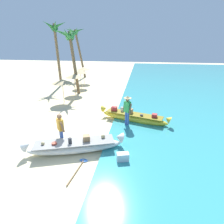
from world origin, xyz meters
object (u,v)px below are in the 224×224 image
boat_white_foreground (75,146)px  paddle (79,167)px  palm_tree_tall_inland (77,37)px  cooler_box (123,158)px  person_vendor_hatted (127,109)px  person_tourist_customer (61,128)px  boat_yellow_midground (133,117)px  palm_tree_leaning_seaward (70,41)px  palm_tree_mid_cluster (55,35)px

boat_white_foreground → paddle: 1.21m
palm_tree_tall_inland → cooler_box: 20.64m
boat_white_foreground → palm_tree_tall_inland: palm_tree_tall_inland is taller
person_vendor_hatted → cooler_box: bearing=-88.2°
person_tourist_customer → palm_tree_tall_inland: size_ratio=0.25×
boat_yellow_midground → palm_tree_leaning_seaward: size_ratio=0.76×
boat_yellow_midground → palm_tree_tall_inland: size_ratio=0.68×
person_vendor_hatted → paddle: (-1.55, -4.04, -1.04)m
palm_tree_tall_inland → palm_tree_leaning_seaward: size_ratio=1.12×
palm_tree_tall_inland → cooler_box: palm_tree_tall_inland is taller
cooler_box → person_vendor_hatted: bearing=75.9°
palm_tree_tall_inland → palm_tree_mid_cluster: 5.43m
palm_tree_mid_cluster → cooler_box: 16.25m
boat_yellow_midground → cooler_box: 4.11m
palm_tree_tall_inland → person_tourist_customer: bearing=-73.5°
boat_yellow_midground → cooler_box: boat_yellow_midground is taller
palm_tree_leaning_seaward → palm_tree_mid_cluster: (-2.74, 2.98, 0.59)m
boat_yellow_midground → person_vendor_hatted: 1.09m
paddle → palm_tree_tall_inland: bearing=108.9°
boat_yellow_midground → palm_tree_mid_cluster: palm_tree_mid_cluster is taller
boat_white_foreground → cooler_box: bearing=-11.0°
cooler_box → paddle: 1.78m
boat_yellow_midground → person_tourist_customer: bearing=-134.0°
person_tourist_customer → cooler_box: 3.14m
boat_yellow_midground → palm_tree_leaning_seaward: bearing=136.0°
person_tourist_customer → cooler_box: bearing=-14.8°
boat_white_foreground → palm_tree_leaning_seaward: 11.06m
boat_yellow_midground → palm_tree_leaning_seaward: 9.45m
palm_tree_tall_inland → palm_tree_leaning_seaward: 8.74m
person_vendor_hatted → cooler_box: person_vendor_hatted is taller
palm_tree_leaning_seaward → cooler_box: bearing=-59.8°
person_vendor_hatted → palm_tree_leaning_seaward: 9.36m
boat_yellow_midground → palm_tree_mid_cluster: (-8.74, 8.78, 5.03)m
person_tourist_customer → palm_tree_leaning_seaward: bearing=107.0°
paddle → palm_tree_mid_cluster: bearing=116.8°
person_tourist_customer → palm_tree_tall_inland: palm_tree_tall_inland is taller
person_tourist_customer → palm_tree_mid_cluster: palm_tree_mid_cluster is taller
person_tourist_customer → paddle: 2.12m
palm_tree_leaning_seaward → palm_tree_mid_cluster: bearing=132.6°
palm_tree_leaning_seaward → cooler_box: 12.31m
paddle → boat_white_foreground: bearing=116.4°
boat_white_foreground → cooler_box: boat_white_foreground is taller
person_vendor_hatted → paddle: size_ratio=1.18×
person_tourist_customer → palm_tree_mid_cluster: (-5.53, 12.09, 4.41)m
person_tourist_customer → palm_tree_tall_inland: (-5.18, 17.51, 4.32)m
boat_yellow_midground → paddle: boat_yellow_midground is taller
boat_white_foreground → palm_tree_tall_inland: size_ratio=0.67×
boat_white_foreground → person_tourist_customer: 1.07m
boat_yellow_midground → palm_tree_tall_inland: palm_tree_tall_inland is taller
palm_tree_tall_inland → paddle: 20.67m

